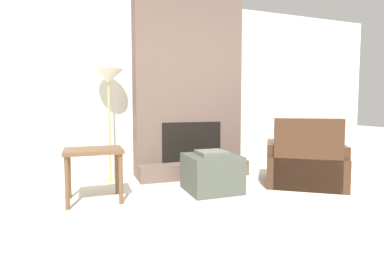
{
  "coord_description": "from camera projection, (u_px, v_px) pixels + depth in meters",
  "views": [
    {
      "loc": [
        -1.48,
        -1.82,
        1.03
      ],
      "look_at": [
        0.0,
        2.26,
        0.7
      ],
      "focal_mm": 28.0,
      "sensor_mm": 36.0,
      "label": 1
    }
  ],
  "objects": [
    {
      "name": "floor_lamp_left",
      "position": [
        109.0,
        82.0,
        3.98
      ],
      "size": [
        0.38,
        0.38,
        1.52
      ],
      "color": "tan",
      "rests_on": "ground_plane"
    },
    {
      "name": "ground_plane",
      "position": [
        293.0,
        240.0,
        2.29
      ],
      "size": [
        24.0,
        24.0,
        0.0
      ],
      "primitive_type": "plane",
      "color": "beige"
    },
    {
      "name": "armchair",
      "position": [
        304.0,
        164.0,
        3.87
      ],
      "size": [
        1.26,
        1.25,
        0.88
      ],
      "rotation": [
        0.0,
        0.0,
        2.54
      ],
      "color": "#422819",
      "rests_on": "ground_plane"
    },
    {
      "name": "wall_back",
      "position": [
        184.0,
        88.0,
        4.66
      ],
      "size": [
        7.17,
        0.06,
        2.6
      ],
      "primitive_type": "cube",
      "color": "silver",
      "rests_on": "ground_plane"
    },
    {
      "name": "side_table",
      "position": [
        94.0,
        158.0,
        3.19
      ],
      "size": [
        0.6,
        0.47,
        0.57
      ],
      "color": "brown",
      "rests_on": "ground_plane"
    },
    {
      "name": "ottoman",
      "position": [
        212.0,
        172.0,
        3.6
      ],
      "size": [
        0.6,
        0.61,
        0.49
      ],
      "color": "#474C42",
      "rests_on": "ground_plane"
    },
    {
      "name": "fireplace",
      "position": [
        189.0,
        93.0,
        4.46
      ],
      "size": [
        1.61,
        0.6,
        2.6
      ],
      "color": "brown",
      "rests_on": "ground_plane"
    }
  ]
}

